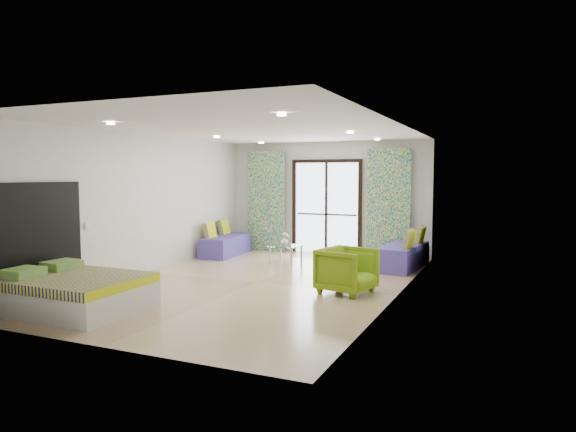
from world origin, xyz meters
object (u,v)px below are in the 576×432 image
at_px(bed, 76,292).
at_px(coffee_table, 286,247).
at_px(daybed_left, 225,244).
at_px(daybed_right, 403,255).
at_px(armchair, 347,268).

relative_size(bed, coffee_table, 2.62).
height_order(daybed_left, daybed_right, daybed_right).
xyz_separation_m(coffee_table, armchair, (2.04, -2.15, 0.06)).
relative_size(bed, daybed_left, 1.04).
relative_size(bed, armchair, 2.20).
bearing_deg(daybed_right, coffee_table, -164.22).
distance_m(daybed_left, armchair, 4.65).
xyz_separation_m(daybed_left, armchair, (3.83, -2.63, 0.15)).
bearing_deg(armchair, daybed_right, 4.29).
xyz_separation_m(daybed_right, armchair, (-0.40, -2.60, 0.14)).
xyz_separation_m(bed, armchair, (3.19, 2.57, 0.15)).
height_order(bed, armchair, armchair).
xyz_separation_m(bed, daybed_right, (3.59, 5.16, 0.01)).
bearing_deg(bed, daybed_right, 55.19).
relative_size(daybed_left, armchair, 2.10).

